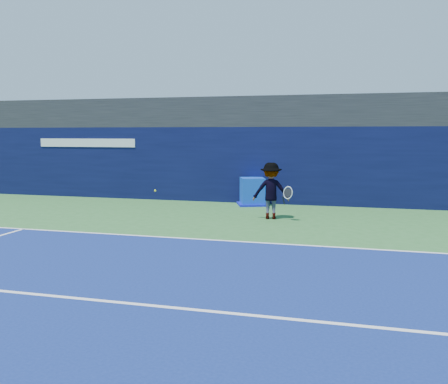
{
  "coord_description": "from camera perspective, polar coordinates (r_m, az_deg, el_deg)",
  "views": [
    {
      "loc": [
        4.3,
        -9.13,
        2.75
      ],
      "look_at": [
        0.4,
        5.2,
        1.0
      ],
      "focal_mm": 40.0,
      "sensor_mm": 36.0,
      "label": 1
    }
  ],
  "objects": [
    {
      "name": "service_line",
      "position": [
        8.77,
        -15.38,
        -11.74
      ],
      "size": [
        24.0,
        0.1,
        0.01
      ],
      "primitive_type": "cube",
      "color": "white",
      "rests_on": "ground"
    },
    {
      "name": "equipment_cart",
      "position": [
        19.24,
        3.26,
        -0.07
      ],
      "size": [
        1.42,
        1.42,
        1.05
      ],
      "color": "#0D3BBF",
      "rests_on": "ground"
    },
    {
      "name": "tennis_player",
      "position": [
        16.13,
        5.39,
        0.14
      ],
      "size": [
        1.39,
        0.86,
        1.82
      ],
      "color": "silver",
      "rests_on": "ground"
    },
    {
      "name": "stadium_band",
      "position": [
        21.09,
        3.5,
        9.02
      ],
      "size": [
        36.0,
        3.0,
        1.2
      ],
      "primitive_type": "cube",
      "color": "black",
      "rests_on": "back_wall_assembly"
    },
    {
      "name": "tennis_ball",
      "position": [
        16.26,
        -7.87,
        0.17
      ],
      "size": [
        0.07,
        0.07,
        0.07
      ],
      "color": "#C6D317",
      "rests_on": "ground"
    },
    {
      "name": "ground",
      "position": [
        10.46,
        -9.74,
        -8.62
      ],
      "size": [
        80.0,
        80.0,
        0.0
      ],
      "primitive_type": "plane",
      "color": "#306A2F",
      "rests_on": "ground"
    },
    {
      "name": "back_wall_assembly",
      "position": [
        20.13,
        2.87,
        3.15
      ],
      "size": [
        36.0,
        1.03,
        3.0
      ],
      "color": "black",
      "rests_on": "ground"
    },
    {
      "name": "baseline",
      "position": [
        13.16,
        -4.21,
        -5.32
      ],
      "size": [
        24.0,
        0.1,
        0.01
      ],
      "primitive_type": "cube",
      "color": "white",
      "rests_on": "ground"
    }
  ]
}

